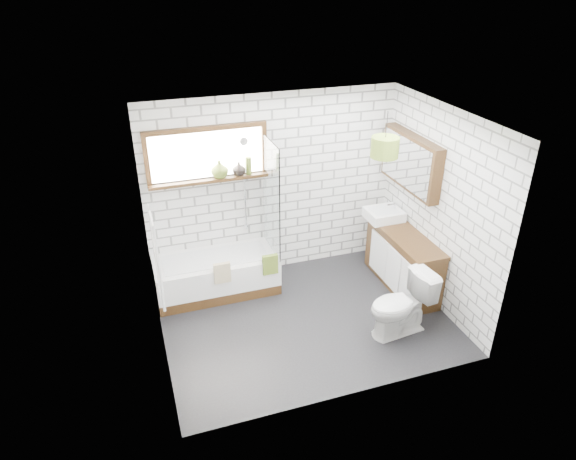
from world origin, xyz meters
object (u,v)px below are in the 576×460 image
object	(u,v)px
vanity	(403,261)
pendant	(385,147)
toilet	(401,305)
bathtub	(216,275)
basin	(384,215)

from	to	relation	value
vanity	pendant	xyz separation A→B (m)	(-0.56, -0.24, 1.71)
vanity	pendant	distance (m)	1.82
vanity	toilet	size ratio (longest dim) A/B	1.76
vanity	toilet	bearing A→B (deg)	-120.94
bathtub	pendant	xyz separation A→B (m)	(1.82, -0.90, 1.84)
basin	toilet	size ratio (longest dim) A/B	0.60
vanity	basin	size ratio (longest dim) A/B	2.92
basin	bathtub	bearing A→B (deg)	176.09
vanity	basin	world-z (taller)	basin
vanity	toilet	xyz separation A→B (m)	(-0.52, -0.87, -0.00)
vanity	bathtub	bearing A→B (deg)	164.54
vanity	toilet	distance (m)	1.01
bathtub	basin	distance (m)	2.40
basin	pendant	world-z (taller)	pendant
bathtub	toilet	distance (m)	2.41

